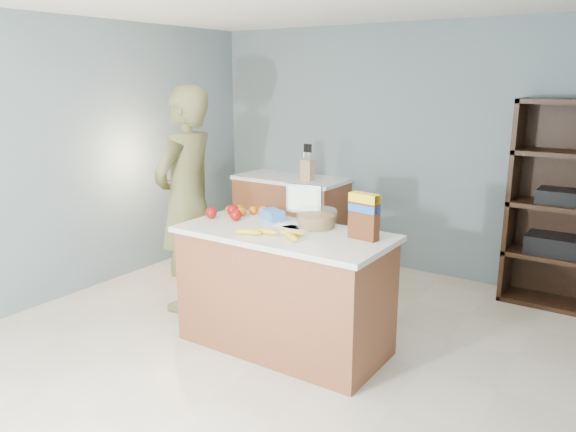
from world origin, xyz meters
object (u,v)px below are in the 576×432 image
Objects in this scene: person at (187,200)px; tv at (304,200)px; counter_peninsula at (284,294)px; shelving_unit at (566,209)px; cereal_box at (364,213)px.

tv is (1.09, 0.15, 0.10)m from person.
person reaches higher than counter_peninsula.
shelving_unit is 0.94× the size of person.
counter_peninsula is 1.27m from person.
counter_peninsula is 0.87× the size of shelving_unit.
cereal_box is (-0.98, -1.92, 0.22)m from shelving_unit.
counter_peninsula is 2.61m from shelving_unit.
counter_peninsula is 0.89m from cereal_box.
counter_peninsula is at bearing 74.50° from person.
shelving_unit is at bearing 52.89° from counter_peninsula.
person is at bearing 170.75° from counter_peninsula.
shelving_unit is 3.27m from person.
person is at bearing 178.10° from cereal_box.
tv is at bearing -132.89° from shelving_unit.
tv is at bearing 97.36° from counter_peninsula.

